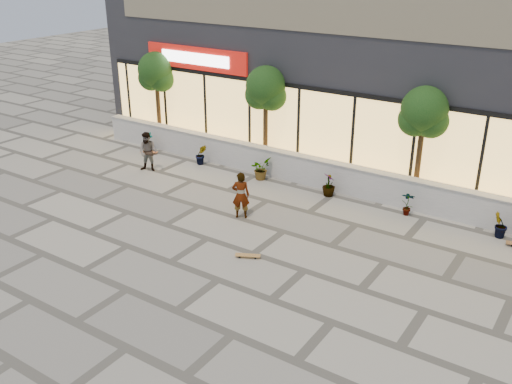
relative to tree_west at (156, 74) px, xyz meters
The scene contains 16 objects.
ground 12.21m from the tree_west, 40.55° to the right, with size 80.00×80.00×0.00m, color #A9A492.
planter_wall 9.36m from the tree_west, ahead, with size 22.00×0.42×1.04m.
retail_building 10.27m from the tree_west, 28.00° to the left, with size 24.00×9.17×8.50m.
shrub_a 2.91m from the tree_west, 68.20° to the right, with size 0.43×0.29×0.81m, color #153B13.
shrub_b 4.37m from the tree_west, 20.75° to the right, with size 0.45×0.36×0.81m, color #153B13.
shrub_c 6.74m from the tree_west, 11.58° to the right, with size 0.73×0.63×0.81m, color #153B13.
shrub_d 9.35m from the tree_west, ahead, with size 0.45×0.45×0.81m, color #153B13.
shrub_e 12.05m from the tree_west, ahead, with size 0.43×0.29×0.81m, color #153B13.
shrub_f 14.78m from the tree_west, ahead, with size 0.45×0.36×0.81m, color #153B13.
tree_west is the anchor object (origin of this frame).
tree_midwest 5.50m from the tree_west, ahead, with size 1.60×1.50×3.92m.
tree_mideast 11.50m from the tree_west, ahead, with size 1.60×1.50×3.92m.
skater_center 8.82m from the tree_west, 30.40° to the right, with size 0.56×0.36×1.53m, color silver.
skater_left 4.21m from the tree_west, 54.47° to the right, with size 0.74×0.58×1.53m, color #968761.
skateboard_center 11.38m from the tree_west, 35.13° to the right, with size 0.71×0.48×0.09m.
skateboard_left 3.35m from the tree_west, 64.37° to the right, with size 0.73×0.50×0.09m.
Camera 1 is at (7.81, -9.97, 7.93)m, focal length 40.00 mm.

